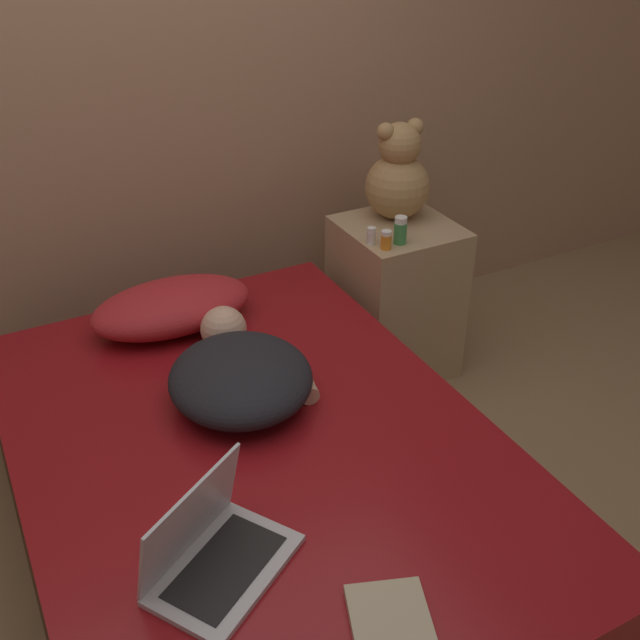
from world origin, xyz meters
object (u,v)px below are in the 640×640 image
book (389,616)px  bottle_green (400,230)px  bottle_white (371,236)px  person_lying (240,373)px  bottle_orange (386,240)px  teddy_bear (398,176)px  pillow (172,307)px  laptop (212,550)px

book → bottle_green: bearing=56.6°
bottle_green → bottle_white: bearing=155.1°
person_lying → book: size_ratio=2.92×
bottle_orange → book: 1.47m
person_lying → teddy_bear: teddy_bear is taller
teddy_bear → book: teddy_bear is taller
bottle_green → teddy_bear: bearing=60.9°
person_lying → bottle_orange: size_ratio=8.96×
person_lying → teddy_bear: (0.92, 0.58, 0.27)m
pillow → teddy_bear: size_ratio=1.45×
laptop → bottle_white: size_ratio=6.31×
person_lying → laptop: size_ratio=1.55×
person_lying → laptop: laptop is taller
laptop → book: laptop is taller
pillow → book: pillow is taller
book → pillow: bearing=91.2°
pillow → laptop: bearing=-103.4°
laptop → teddy_bear: teddy_bear is taller
laptop → book: 0.42m
bottle_green → book: bearing=-123.4°
bottle_white → bottle_green: (0.10, -0.05, 0.02)m
laptop → book: size_ratio=1.88×
teddy_bear → bottle_green: teddy_bear is taller
laptop → teddy_bear: (1.23, 1.16, 0.30)m
bottle_white → bottle_orange: 0.07m
book → person_lying: bearing=88.2°
bottle_white → bottle_green: size_ratio=0.62×
pillow → bottle_orange: bearing=-9.7°
pillow → bottle_orange: (0.79, -0.13, 0.14)m
person_lying → bottle_white: 0.83m
laptop → teddy_bear: 1.72m
bottle_white → teddy_bear: bearing=38.0°
teddy_bear → bottle_green: bearing=-119.1°
bottle_green → book: 1.52m
person_lying → bottle_orange: bottle_orange is taller
bottle_green → book: size_ratio=0.48×
bottle_orange → laptop: bearing=-138.2°
pillow → bottle_green: 0.88m
pillow → person_lying: 0.49m
pillow → person_lying: (0.06, -0.48, 0.00)m
pillow → bottle_green: bottle_green is taller
bottle_white → book: bottle_white is taller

